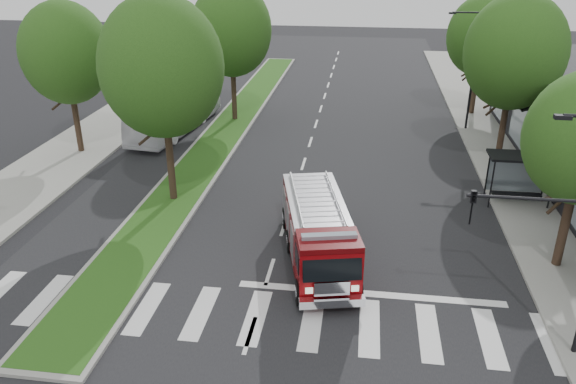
% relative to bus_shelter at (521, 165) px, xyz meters
% --- Properties ---
extents(ground, '(140.00, 140.00, 0.00)m').
position_rel_bus_shelter_xyz_m(ground, '(-11.20, -8.15, -2.04)').
color(ground, black).
rests_on(ground, ground).
extents(sidewalk_right, '(5.00, 80.00, 0.15)m').
position_rel_bus_shelter_xyz_m(sidewalk_right, '(1.30, 1.85, -1.96)').
color(sidewalk_right, gray).
rests_on(sidewalk_right, ground).
extents(sidewalk_left, '(5.00, 80.00, 0.15)m').
position_rel_bus_shelter_xyz_m(sidewalk_left, '(-25.70, 1.85, -1.96)').
color(sidewalk_left, gray).
rests_on(sidewalk_left, ground).
extents(median, '(3.00, 50.00, 0.15)m').
position_rel_bus_shelter_xyz_m(median, '(-17.20, 9.85, -1.96)').
color(median, gray).
rests_on(median, ground).
extents(bus_shelter, '(3.20, 1.60, 2.61)m').
position_rel_bus_shelter_xyz_m(bus_shelter, '(0.00, 0.00, 0.00)').
color(bus_shelter, black).
rests_on(bus_shelter, ground).
extents(tree_right_mid, '(5.60, 5.60, 9.72)m').
position_rel_bus_shelter_xyz_m(tree_right_mid, '(0.30, 5.85, 4.45)').
color(tree_right_mid, black).
rests_on(tree_right_mid, ground).
extents(tree_right_far, '(5.00, 5.00, 8.73)m').
position_rel_bus_shelter_xyz_m(tree_right_far, '(0.30, 15.85, 3.80)').
color(tree_right_far, black).
rests_on(tree_right_far, ground).
extents(tree_median_near, '(5.80, 5.80, 10.16)m').
position_rel_bus_shelter_xyz_m(tree_median_near, '(-17.20, -2.15, 4.77)').
color(tree_median_near, black).
rests_on(tree_median_near, ground).
extents(tree_median_far, '(5.60, 5.60, 9.72)m').
position_rel_bus_shelter_xyz_m(tree_median_far, '(-17.20, 11.85, 4.45)').
color(tree_median_far, black).
rests_on(tree_median_far, ground).
extents(tree_left_mid, '(5.20, 5.20, 9.16)m').
position_rel_bus_shelter_xyz_m(tree_left_mid, '(-25.20, 3.85, 4.12)').
color(tree_left_mid, black).
rests_on(tree_left_mid, ground).
extents(streetlight_right_near, '(4.08, 0.22, 8.00)m').
position_rel_bus_shelter_xyz_m(streetlight_right_near, '(-1.59, -11.65, 2.63)').
color(streetlight_right_near, black).
rests_on(streetlight_right_near, ground).
extents(streetlight_right_far, '(2.11, 0.20, 8.00)m').
position_rel_bus_shelter_xyz_m(streetlight_right_far, '(-0.85, 11.85, 2.44)').
color(streetlight_right_far, black).
rests_on(streetlight_right_far, ground).
extents(fire_engine, '(3.99, 8.11, 2.70)m').
position_rel_bus_shelter_xyz_m(fire_engine, '(-9.39, -6.94, -0.74)').
color(fire_engine, '#520406').
rests_on(fire_engine, ground).
extents(city_bus, '(3.72, 10.64, 2.90)m').
position_rel_bus_shelter_xyz_m(city_bus, '(-20.69, 9.02, -0.59)').
color(city_bus, white).
rests_on(city_bus, ground).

